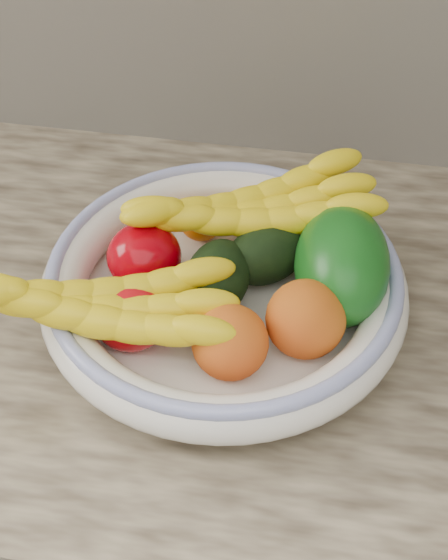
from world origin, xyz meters
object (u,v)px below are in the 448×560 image
fruit_bowl (224,288)px  banana_bunch_back (250,215)px  green_mango (342,265)px  banana_bunch_front (101,311)px

fruit_bowl → banana_bunch_back: banana_bunch_back is taller
green_mango → banana_bunch_back: bearing=146.8°
fruit_bowl → banana_bunch_front: size_ratio=1.36×
green_mango → banana_bunch_back: green_mango is taller
green_mango → banana_bunch_front: 0.25m
fruit_bowl → banana_bunch_back: bearing=77.9°
banana_bunch_front → green_mango: bearing=14.8°
banana_bunch_back → banana_bunch_front: size_ratio=1.03×
banana_bunch_back → banana_bunch_front: bearing=-149.7°
green_mango → banana_bunch_front: (-0.23, -0.11, 0.01)m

